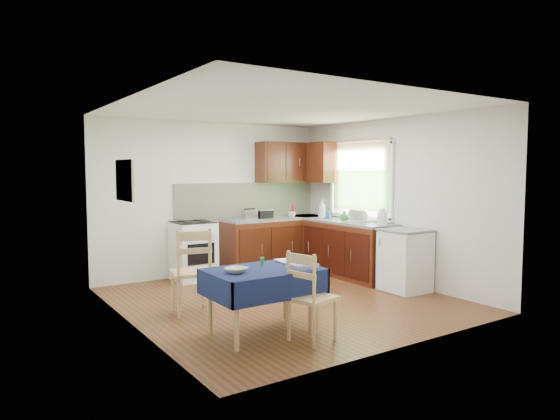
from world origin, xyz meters
TOP-DOWN VIEW (x-y plane):
  - floor at (0.00, 0.00)m, footprint 4.20×4.20m
  - ceiling at (0.00, 0.00)m, footprint 4.00×4.20m
  - wall_back at (0.00, 2.10)m, footprint 4.00×0.02m
  - wall_front at (0.00, -2.10)m, footprint 4.00×0.02m
  - wall_left at (-2.00, 0.00)m, footprint 0.02×4.20m
  - wall_right at (2.00, 0.00)m, footprint 0.02×4.20m
  - base_cabinets at (1.36, 1.26)m, footprint 1.90×2.30m
  - worktop_back at (1.05, 1.80)m, footprint 1.90×0.60m
  - worktop_right at (1.70, 0.65)m, footprint 0.60×1.70m
  - worktop_corner at (1.70, 1.80)m, footprint 0.60×0.60m
  - splashback at (0.65, 2.08)m, footprint 2.70×0.02m
  - upper_cabinets at (1.52, 1.80)m, footprint 1.20×0.85m
  - stove at (-0.50, 1.80)m, footprint 0.60×0.61m
  - window at (1.97, 0.70)m, footprint 0.04×1.48m
  - fridge at (1.70, -0.55)m, footprint 0.58×0.60m
  - corkboard at (-1.97, 0.30)m, footprint 0.04×0.62m
  - dining_table at (-0.95, -1.02)m, footprint 1.15×0.78m
  - chair_far at (-1.27, 0.06)m, footprint 0.54×0.54m
  - chair_near at (-0.69, -1.48)m, footprint 0.49×0.49m
  - toaster at (0.49, 1.76)m, footprint 0.24×0.15m
  - sandwich_press at (0.81, 1.83)m, footprint 0.27×0.24m
  - sauce_bottle at (1.37, 1.74)m, footprint 0.05×0.05m
  - yellow_packet at (0.84, 1.92)m, footprint 0.11×0.08m
  - dish_rack at (1.71, 0.45)m, footprint 0.42×0.32m
  - kettle at (1.72, -0.07)m, footprint 0.15×0.15m
  - cup at (1.27, 1.64)m, footprint 0.13×0.13m
  - soap_bottle_a at (1.60, 1.22)m, footprint 0.16×0.16m
  - soap_bottle_b at (1.69, 1.17)m, footprint 0.11×0.11m
  - soap_bottle_c at (1.59, 0.64)m, footprint 0.14×0.14m
  - plate_bowl at (-1.27, -1.04)m, footprint 0.28×0.28m
  - book at (-0.62, -0.81)m, footprint 0.22×0.27m
  - spice_jar at (-0.86, -0.86)m, footprint 0.04×0.04m
  - tea_towel at (-0.59, -1.22)m, footprint 0.28×0.23m

SIDE VIEW (x-z plane):
  - floor at x=0.00m, z-range 0.00..0.00m
  - base_cabinets at x=1.36m, z-range 0.00..0.86m
  - fridge at x=1.70m, z-range 0.00..0.88m
  - stove at x=-0.50m, z-range 0.00..0.92m
  - chair_near at x=-0.69m, z-range 0.03..0.94m
  - chair_far at x=-1.27m, z-range 0.03..1.06m
  - dining_table at x=-0.95m, z-range 0.24..0.93m
  - book at x=-0.62m, z-range 0.69..0.71m
  - tea_towel at x=-0.59m, z-range 0.69..0.74m
  - plate_bowl at x=-1.27m, z-range 0.69..0.74m
  - spice_jar at x=-0.86m, z-range 0.69..0.78m
  - worktop_back at x=1.05m, z-range 0.86..0.90m
  - worktop_right at x=1.70m, z-range 0.86..0.90m
  - worktop_corner at x=1.70m, z-range 0.86..0.90m
  - dish_rack at x=1.71m, z-range 0.82..1.02m
  - cup at x=1.27m, z-range 0.90..1.00m
  - yellow_packet at x=0.84m, z-range 0.90..1.05m
  - sandwich_press at x=0.81m, z-range 0.90..1.06m
  - toaster at x=0.49m, z-range 0.89..1.08m
  - soap_bottle_c at x=1.59m, z-range 0.90..1.07m
  - soap_bottle_b at x=1.69m, z-range 0.90..1.07m
  - sauce_bottle at x=1.37m, z-range 0.90..1.11m
  - kettle at x=1.72m, z-range 0.89..1.14m
  - soap_bottle_a at x=1.60m, z-range 0.90..1.22m
  - splashback at x=0.65m, z-range 0.90..1.50m
  - wall_back at x=0.00m, z-range 0.00..2.50m
  - wall_front at x=0.00m, z-range 0.00..2.50m
  - wall_left at x=-2.00m, z-range 0.00..2.50m
  - wall_right at x=2.00m, z-range 0.00..2.50m
  - corkboard at x=-1.97m, z-range 1.36..1.83m
  - window at x=1.97m, z-range 1.02..2.28m
  - upper_cabinets at x=1.52m, z-range 1.50..2.20m
  - ceiling at x=0.00m, z-range 2.49..2.51m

